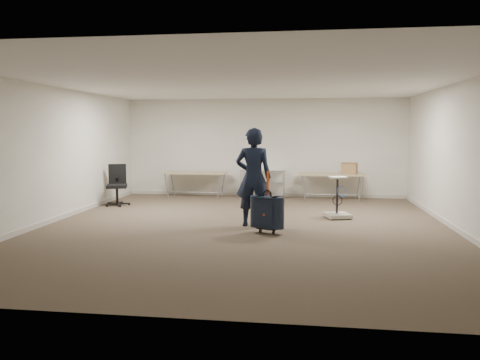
# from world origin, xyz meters

# --- Properties ---
(ground) EXTENTS (9.00, 9.00, 0.00)m
(ground) POSITION_xyz_m (0.00, 0.00, 0.00)
(ground) COLOR #4B3E2D
(ground) RESTS_ON ground
(room_shell) EXTENTS (8.00, 9.00, 9.00)m
(room_shell) POSITION_xyz_m (0.00, 1.38, 0.05)
(room_shell) COLOR beige
(room_shell) RESTS_ON ground
(folding_table_left) EXTENTS (1.80, 0.75, 0.73)m
(folding_table_left) POSITION_xyz_m (-1.90, 3.95, 0.68)
(folding_table_left) COLOR tan
(folding_table_left) RESTS_ON ground
(folding_table_right) EXTENTS (1.80, 0.75, 0.73)m
(folding_table_right) POSITION_xyz_m (1.90, 3.95, 0.68)
(folding_table_right) COLOR tan
(folding_table_right) RESTS_ON ground
(wire_shelf) EXTENTS (1.22, 0.47, 0.80)m
(wire_shelf) POSITION_xyz_m (0.00, 4.20, 0.44)
(wire_shelf) COLOR silver
(wire_shelf) RESTS_ON ground
(person) EXTENTS (0.71, 0.47, 1.95)m
(person) POSITION_xyz_m (0.16, 0.19, 0.98)
(person) COLOR black
(person) RESTS_ON ground
(suitcase) EXTENTS (0.48, 0.37, 1.16)m
(suitcase) POSITION_xyz_m (0.48, -0.45, 0.39)
(suitcase) COLOR black
(suitcase) RESTS_ON ground
(office_chair) EXTENTS (0.63, 0.63, 1.04)m
(office_chair) POSITION_xyz_m (-3.56, 2.33, 0.32)
(office_chair) COLOR black
(office_chair) RESTS_ON ground
(equipment_cart) EXTENTS (0.61, 0.61, 0.91)m
(equipment_cart) POSITION_xyz_m (1.88, 1.29, 0.24)
(equipment_cart) COLOR beige
(equipment_cart) RESTS_ON ground
(cardboard_box) EXTENTS (0.47, 0.40, 0.30)m
(cardboard_box) POSITION_xyz_m (2.37, 3.99, 0.88)
(cardboard_box) COLOR #8B5F40
(cardboard_box) RESTS_ON folding_table_right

